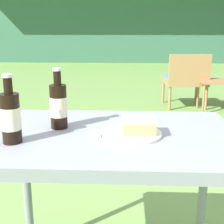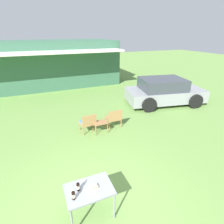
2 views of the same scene
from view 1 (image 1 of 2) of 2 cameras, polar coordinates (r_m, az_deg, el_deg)
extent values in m
cube|color=#38664C|center=(12.09, 2.53, 17.04)|extent=(9.77, 4.00, 3.00)
cylinder|color=#9E7547|center=(4.85, 15.13, 3.58)|extent=(0.04, 0.04, 0.32)
cylinder|color=#9E7547|center=(4.72, 9.33, 3.61)|extent=(0.04, 0.04, 0.32)
cylinder|color=#9E7547|center=(4.43, 16.81, 2.40)|extent=(0.04, 0.04, 0.32)
cylinder|color=#9E7547|center=(4.29, 10.50, 2.41)|extent=(0.04, 0.04, 0.32)
cube|color=#9E7547|center=(4.53, 13.09, 5.40)|extent=(0.60, 0.55, 0.06)
cube|color=#9E7547|center=(4.28, 14.06, 7.72)|extent=(0.56, 0.10, 0.37)
cube|color=#4C7FB7|center=(4.52, 13.14, 6.08)|extent=(0.53, 0.47, 0.05)
cube|color=#996B42|center=(4.36, 19.20, 5.33)|extent=(0.53, 0.37, 0.03)
cylinder|color=#996B42|center=(4.18, 16.39, 2.21)|extent=(0.03, 0.03, 0.39)
cylinder|color=#996B42|center=(4.49, 15.45, 3.14)|extent=(0.03, 0.03, 0.39)
cube|color=gray|center=(1.12, -0.24, -4.77)|extent=(0.91, 0.62, 0.04)
cylinder|color=gray|center=(1.59, -15.29, -13.35)|extent=(0.04, 0.04, 0.68)
cylinder|color=gray|center=(1.56, 16.25, -14.00)|extent=(0.04, 0.04, 0.68)
cylinder|color=white|center=(1.09, 3.61, -4.00)|extent=(0.21, 0.21, 0.01)
cube|color=tan|center=(1.09, 5.02, -2.75)|extent=(0.11, 0.09, 0.04)
cube|color=#DBBC89|center=(1.08, 5.05, -1.47)|extent=(0.11, 0.09, 0.01)
cylinder|color=black|center=(1.17, -9.75, 0.96)|extent=(0.06, 0.06, 0.16)
cylinder|color=black|center=(1.15, -9.99, 6.15)|extent=(0.03, 0.03, 0.05)
cylinder|color=silver|center=(1.14, -10.06, 7.68)|extent=(0.03, 0.03, 0.01)
cylinder|color=beige|center=(1.17, -9.75, 0.96)|extent=(0.06, 0.06, 0.07)
cylinder|color=black|center=(1.05, -18.02, -1.13)|extent=(0.06, 0.06, 0.16)
cylinder|color=black|center=(1.03, -18.50, 4.60)|extent=(0.03, 0.03, 0.05)
cylinder|color=silver|center=(1.03, -18.64, 6.30)|extent=(0.03, 0.03, 0.01)
cylinder|color=beige|center=(1.05, -18.02, -1.13)|extent=(0.06, 0.06, 0.07)
cube|color=silver|center=(1.09, 0.53, -4.10)|extent=(0.16, 0.03, 0.01)
cylinder|color=silver|center=(1.07, -2.67, -4.36)|extent=(0.03, 0.03, 0.01)
camera|label=2|loc=(2.82, -160.98, 43.79)|focal=28.00mm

